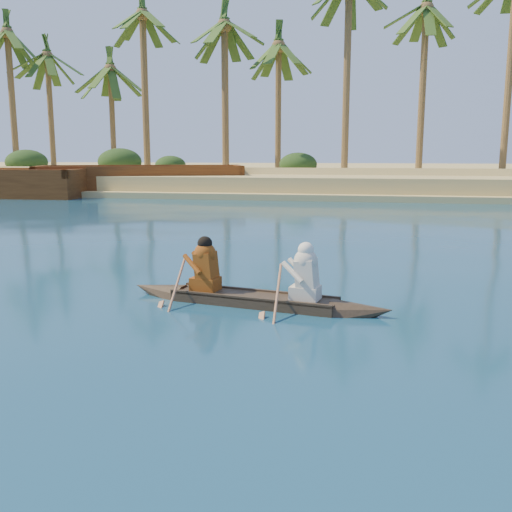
# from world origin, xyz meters

# --- Properties ---
(ground) EXTENTS (160.00, 160.00, 0.00)m
(ground) POSITION_xyz_m (0.00, 0.00, 0.00)
(ground) COLOR navy
(ground) RESTS_ON ground
(sandy_embankment) EXTENTS (150.00, 51.00, 1.50)m
(sandy_embankment) POSITION_xyz_m (0.00, 46.89, 0.53)
(sandy_embankment) COLOR tan
(sandy_embankment) RESTS_ON ground
(palm_grove) EXTENTS (110.00, 14.00, 16.00)m
(palm_grove) POSITION_xyz_m (0.00, 35.00, 8.00)
(palm_grove) COLOR #2F541D
(palm_grove) RESTS_ON ground
(shrub_cluster) EXTENTS (100.00, 6.00, 2.40)m
(shrub_cluster) POSITION_xyz_m (0.00, 31.50, 1.20)
(shrub_cluster) COLOR #183312
(shrub_cluster) RESTS_ON ground
(canoe) EXTENTS (5.16, 1.62, 1.41)m
(canoe) POSITION_xyz_m (0.99, -1.00, 0.27)
(canoe) COLOR #3C2C20
(canoe) RESTS_ON ground
(barge_mid) EXTENTS (14.33, 8.62, 2.27)m
(barge_mid) POSITION_xyz_m (-12.00, 26.02, 0.79)
(barge_mid) COLOR brown
(barge_mid) RESTS_ON ground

